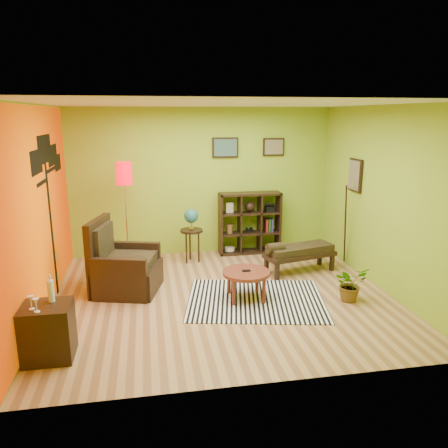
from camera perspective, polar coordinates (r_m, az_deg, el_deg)
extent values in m
plane|color=tan|center=(6.66, -0.22, -9.38)|extent=(5.00, 5.00, 0.00)
cube|color=#91BA29|center=(8.43, -2.89, 5.51)|extent=(5.00, 0.04, 2.80)
cube|color=#91BA29|center=(4.11, 5.20, -3.69)|extent=(5.00, 0.04, 2.80)
cube|color=#91BA29|center=(6.32, -23.18, 1.50)|extent=(0.04, 4.50, 2.80)
cube|color=#91BA29|center=(7.10, 20.08, 3.06)|extent=(0.04, 4.50, 2.80)
cube|color=white|center=(6.12, -0.25, 15.46)|extent=(5.00, 4.50, 0.04)
cube|color=#FF6100|center=(6.31, -23.00, 1.51)|extent=(0.01, 4.45, 2.75)
cube|color=black|center=(6.91, -21.61, -0.34)|extent=(0.01, 0.14, 2.10)
cube|color=black|center=(6.26, -23.29, 7.43)|extent=(0.01, 0.65, 0.32)
cube|color=black|center=(6.79, -22.39, 9.04)|extent=(0.01, 0.85, 0.40)
cube|color=black|center=(7.28, -21.50, 8.37)|extent=(0.01, 0.70, 0.32)
cube|color=black|center=(7.64, -20.90, 7.51)|extent=(0.01, 0.50, 0.26)
cube|color=black|center=(8.40, 0.18, 9.95)|extent=(0.50, 0.03, 0.38)
cube|color=#4C7667|center=(8.38, 0.21, 9.94)|extent=(0.44, 0.01, 0.32)
cube|color=black|center=(8.62, 6.49, 9.97)|extent=(0.42, 0.03, 0.34)
cube|color=#8D825D|center=(8.60, 6.54, 9.96)|extent=(0.36, 0.01, 0.28)
cube|color=black|center=(7.83, 16.77, 6.12)|extent=(0.03, 0.44, 0.56)
cube|color=#8D825D|center=(7.82, 16.60, 6.12)|extent=(0.01, 0.38, 0.50)
cylinder|color=black|center=(7.94, 15.55, -0.10)|extent=(0.23, 0.34, 1.46)
cone|color=silver|center=(7.66, 16.40, 5.00)|extent=(0.08, 0.09, 0.16)
cube|color=white|center=(6.54, 4.16, -9.83)|extent=(2.25, 1.92, 0.01)
cylinder|color=maroon|center=(6.44, 2.91, -6.39)|extent=(0.70, 0.70, 0.05)
cylinder|color=maroon|center=(6.76, 4.35, -7.34)|extent=(0.06, 0.06, 0.38)
cylinder|color=maroon|center=(6.68, 0.65, -7.57)|extent=(0.06, 0.06, 0.38)
cylinder|color=maroon|center=(6.37, 5.23, -8.75)|extent=(0.06, 0.06, 0.38)
cylinder|color=maroon|center=(6.28, 1.30, -9.02)|extent=(0.06, 0.06, 0.38)
cube|color=black|center=(6.43, 2.91, -6.10)|extent=(0.12, 0.05, 0.02)
cube|color=black|center=(6.94, -12.39, -6.90)|extent=(1.10, 1.09, 0.41)
cube|color=black|center=(6.96, -15.97, -3.91)|extent=(0.33, 0.88, 1.13)
cube|color=black|center=(6.53, -13.53, -7.18)|extent=(0.82, 0.31, 0.66)
cube|color=black|center=(7.28, -11.48, -4.82)|extent=(0.82, 0.31, 0.66)
cube|color=#F2C968|center=(6.84, -12.27, -4.73)|extent=(0.88, 0.86, 0.14)
cube|color=#F2C968|center=(6.88, -15.44, -2.31)|extent=(0.26, 0.66, 0.52)
cube|color=black|center=(5.35, -21.99, -12.91)|extent=(0.53, 0.48, 0.63)
cylinder|color=white|center=(5.26, -21.67, -8.13)|extent=(0.07, 0.07, 0.25)
cylinder|color=white|center=(5.20, -21.83, -6.55)|extent=(0.02, 0.02, 0.07)
cylinder|color=white|center=(5.18, -23.80, -10.13)|extent=(0.06, 0.06, 0.01)
cylinder|color=white|center=(5.16, -23.86, -9.62)|extent=(0.01, 0.01, 0.09)
cone|color=white|center=(5.13, -23.94, -8.90)|extent=(0.07, 0.07, 0.06)
cylinder|color=white|center=(5.09, -23.23, -10.49)|extent=(0.06, 0.06, 0.01)
cylinder|color=white|center=(5.07, -23.29, -9.97)|extent=(0.01, 0.01, 0.09)
cone|color=white|center=(5.04, -23.36, -9.24)|extent=(0.07, 0.07, 0.06)
cylinder|color=silver|center=(8.05, -12.30, -5.39)|extent=(0.28, 0.28, 0.03)
cylinder|color=silver|center=(7.81, -12.62, 0.53)|extent=(0.03, 0.03, 1.74)
cylinder|color=#FF000C|center=(7.66, -12.95, 6.46)|extent=(0.27, 0.27, 0.38)
cylinder|color=black|center=(8.00, -4.28, -0.87)|extent=(0.41, 0.41, 0.04)
cylinder|color=black|center=(8.05, -3.33, -3.05)|extent=(0.03, 0.03, 0.58)
cylinder|color=black|center=(8.21, -4.46, -2.72)|extent=(0.03, 0.03, 0.58)
cylinder|color=black|center=(8.00, -4.93, -3.19)|extent=(0.03, 0.03, 0.58)
cylinder|color=gold|center=(7.99, -4.29, -0.59)|extent=(0.10, 0.10, 0.02)
cylinder|color=gold|center=(7.97, -4.29, -0.16)|extent=(0.02, 0.02, 0.10)
sphere|color=#0F5698|center=(7.93, -4.32, 1.06)|extent=(0.26, 0.26, 0.26)
cube|color=black|center=(8.42, -0.47, -0.04)|extent=(0.04, 0.35, 1.20)
cube|color=black|center=(8.69, 7.09, 0.29)|extent=(0.04, 0.35, 1.20)
cube|color=black|center=(8.69, 3.32, -3.58)|extent=(1.20, 0.35, 0.04)
cube|color=black|center=(8.42, 3.43, 3.96)|extent=(1.20, 0.35, 0.04)
cube|color=black|center=(8.49, 2.06, 0.07)|extent=(0.03, 0.33, 1.12)
cube|color=black|center=(8.58, 4.67, 0.18)|extent=(0.03, 0.33, 1.12)
cube|color=black|center=(8.59, 3.35, -1.17)|extent=(1.12, 0.33, 0.03)
cube|color=black|center=(8.49, 3.39, 1.44)|extent=(1.12, 0.33, 0.03)
cylinder|color=beige|center=(8.59, 0.72, -3.29)|extent=(0.20, 0.20, 0.07)
sphere|color=black|center=(8.46, 3.40, 2.30)|extent=(0.20, 0.20, 0.20)
cube|color=black|center=(8.58, 6.00, 1.99)|extent=(0.18, 0.15, 0.10)
cylinder|color=black|center=(8.56, 3.10, -0.73)|extent=(0.06, 0.12, 0.06)
cylinder|color=black|center=(8.58, 3.62, -0.70)|extent=(0.06, 0.12, 0.06)
ellipsoid|color=#384C26|center=(8.77, 5.87, -2.93)|extent=(0.18, 0.18, 0.09)
cylinder|color=brown|center=(8.48, 0.73, -0.64)|extent=(0.12, 0.12, 0.18)
cube|color=beige|center=(8.38, 0.74, 2.14)|extent=(0.14, 0.03, 0.20)
cube|color=maroon|center=(8.63, 5.49, -0.17)|extent=(0.04, 0.18, 0.26)
cube|color=#1E4C1E|center=(8.65, 5.85, -0.15)|extent=(0.04, 0.18, 0.26)
cube|color=navy|center=(8.66, 6.20, -0.13)|extent=(0.04, 0.18, 0.26)
cube|color=black|center=(7.65, 9.87, -3.95)|extent=(1.32, 0.73, 0.07)
cube|color=#F2C968|center=(7.62, 9.90, -3.25)|extent=(1.22, 0.66, 0.13)
cylinder|color=#F2C968|center=(7.34, 6.73, -3.07)|extent=(0.34, 0.23, 0.16)
cube|color=black|center=(8.15, 12.38, -4.24)|extent=(0.08, 0.08, 0.28)
cube|color=black|center=(7.57, 5.56, -5.39)|extent=(0.08, 0.08, 0.28)
cube|color=black|center=(7.88, 13.91, -4.96)|extent=(0.08, 0.08, 0.28)
cube|color=black|center=(7.28, 6.94, -6.23)|extent=(0.08, 0.08, 0.28)
imported|color=#26661E|center=(6.71, 16.13, -7.95)|extent=(0.58, 0.62, 0.40)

